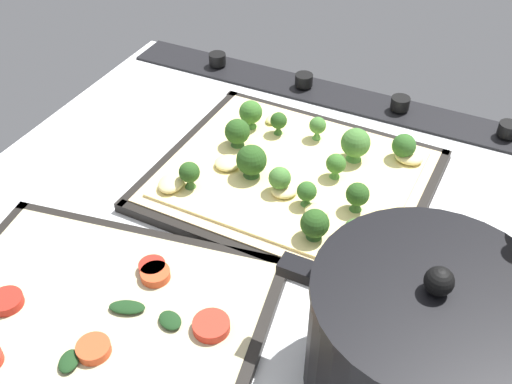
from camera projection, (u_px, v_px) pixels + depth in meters
ground_plane at (260, 239)px, 73.47cm from camera, size 77.41×71.12×3.00cm
stove_control_panel at (350, 98)px, 94.05cm from camera, size 74.32×7.00×2.60cm
baking_tray_front at (291, 182)px, 78.86cm from camera, size 34.62×30.27×1.30cm
broccoli_pizza at (293, 173)px, 77.72cm from camera, size 32.17×27.82×5.92cm
baking_tray_back at (99, 318)px, 62.27cm from camera, size 37.79×30.47×1.30cm
veggie_pizza_back at (99, 315)px, 61.68cm from camera, size 35.03×27.71×1.90cm
cooking_pot at (422, 341)px, 52.57cm from camera, size 26.88×20.07×15.61cm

